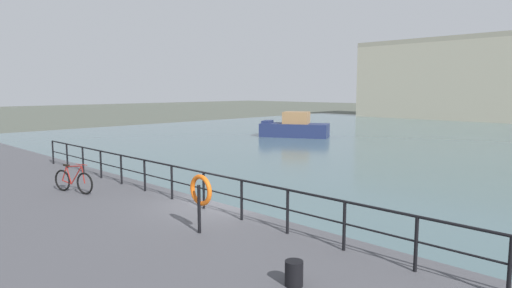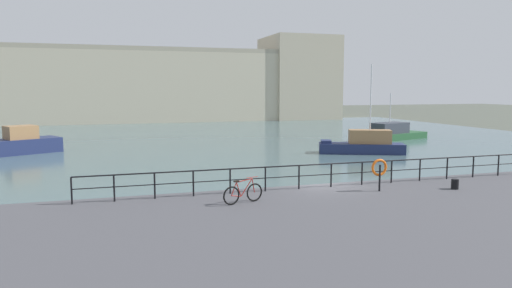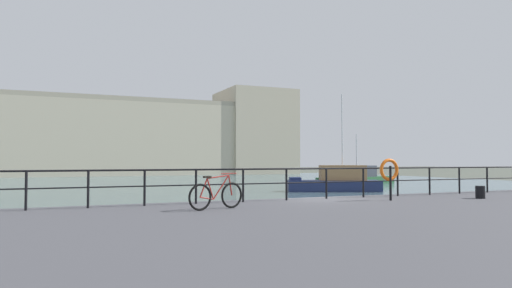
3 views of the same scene
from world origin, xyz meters
TOP-DOWN VIEW (x-y plane):
  - ground_plane at (0.00, 0.00)m, footprint 240.00×240.00m
  - water_basin at (0.00, 30.20)m, footprint 80.00×60.00m
  - quay_promenade at (0.00, -6.50)m, footprint 56.00×13.00m
  - harbor_building at (5.31, 61.54)m, footprint 59.82×12.63m
  - moored_cabin_cruiser at (11.07, 15.38)m, footprint 7.25×4.49m
  - moored_green_narrowboat at (19.08, 23.91)m, footprint 9.98×5.51m
  - quay_railing at (0.12, -0.75)m, footprint 21.87×0.07m
  - parked_bicycle at (-4.49, -2.51)m, footprint 1.71×0.57m
  - mooring_bollard at (5.11, -2.79)m, footprint 0.32×0.32m
  - life_ring_stand at (1.71, -2.12)m, footprint 0.75×0.16m

SIDE VIEW (x-z plane):
  - ground_plane at x=0.00m, z-range 0.00..0.00m
  - water_basin at x=0.00m, z-range 0.00..0.01m
  - quay_promenade at x=0.00m, z-range 0.00..1.06m
  - moored_green_narrowboat at x=19.08m, z-range -1.80..3.19m
  - moored_cabin_cruiser at x=11.07m, z-range -2.95..4.51m
  - mooring_bollard at x=5.11m, z-range 1.06..1.50m
  - parked_bicycle at x=-4.49m, z-range 0.96..1.94m
  - quay_railing at x=0.12m, z-range 1.26..2.34m
  - life_ring_stand at x=1.71m, z-range 1.34..2.74m
  - harbor_building at x=5.31m, z-range -1.33..13.45m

